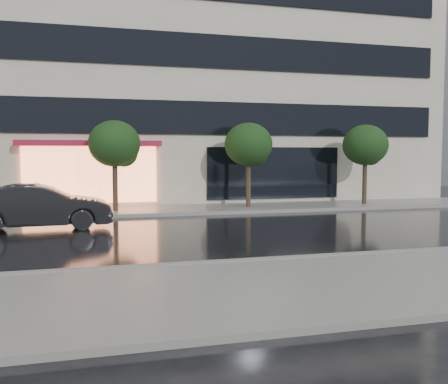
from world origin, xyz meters
name	(u,v)px	position (x,y,z in m)	size (l,w,h in m)	color
ground	(257,255)	(0.00, 0.00, 0.00)	(120.00, 120.00, 0.00)	black
sidewalk_near	(312,285)	(0.00, -3.25, 0.06)	(60.00, 4.50, 0.12)	slate
sidewalk_far	(183,210)	(0.00, 10.25, 0.06)	(60.00, 3.50, 0.12)	slate
curb_near	(271,261)	(0.00, -1.00, 0.07)	(60.00, 0.25, 0.14)	gray
curb_far	(191,214)	(0.00, 8.50, 0.07)	(60.00, 0.25, 0.14)	gray
office_building	(158,44)	(0.00, 17.97, 9.00)	(30.00, 12.76, 18.00)	beige
bg_building_right	(427,95)	(26.00, 28.00, 8.00)	(12.00, 12.00, 16.00)	#4C4C54
tree_mid_west	(116,145)	(-2.94, 10.03, 2.92)	(2.20, 2.20, 3.99)	#33261C
tree_mid_east	(250,146)	(3.06, 10.03, 2.92)	(2.20, 2.20, 3.99)	#33261C
tree_far_east	(366,147)	(9.06, 10.03, 2.92)	(2.20, 2.20, 3.99)	#33261C
parked_car	(40,207)	(-5.70, 6.00, 0.78)	(1.65, 4.72, 1.55)	black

